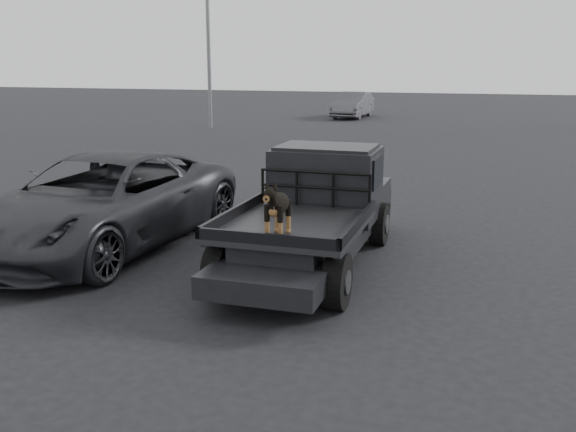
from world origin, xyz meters
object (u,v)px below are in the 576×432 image
(parked_suv, at_px, (102,202))
(distant_car_a, at_px, (353,105))
(flatbed_ute, at_px, (311,237))
(dog, at_px, (278,208))

(parked_suv, xyz_separation_m, distant_car_a, (-1.39, 27.31, -0.08))
(flatbed_ute, distance_m, parked_suv, 3.75)
(parked_suv, relative_size, distant_car_a, 1.31)
(flatbed_ute, bearing_deg, parked_suv, -178.55)
(distant_car_a, bearing_deg, flatbed_ute, -77.17)
(parked_suv, bearing_deg, dog, -19.01)
(dog, relative_size, distant_car_a, 0.17)
(flatbed_ute, height_order, dog, dog)
(dog, distance_m, distant_car_a, 29.32)
(dog, height_order, distant_car_a, dog)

